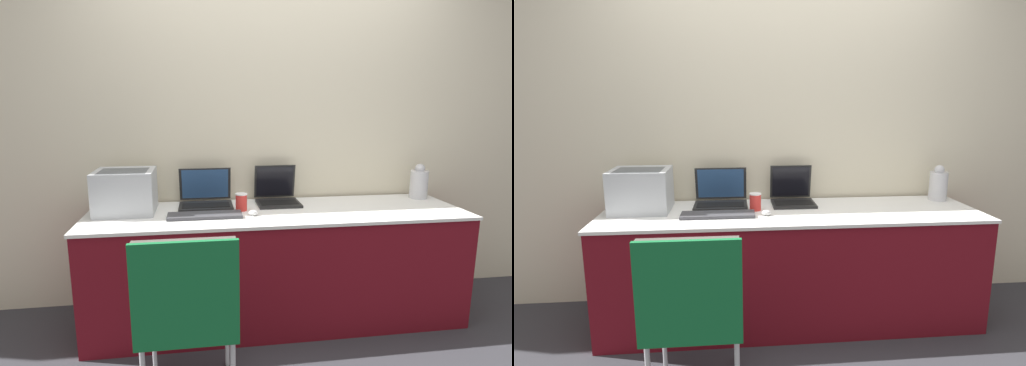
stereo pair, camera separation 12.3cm
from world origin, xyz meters
The scene contains 11 objects.
ground_plane centered at (0.00, 0.00, 0.00)m, with size 14.00×14.00×0.00m, color #333338.
wall_back centered at (0.00, 0.71, 1.30)m, with size 8.00×0.05×2.60m.
table centered at (0.00, 0.32, 0.38)m, with size 2.43×0.67×0.75m.
printer centered at (-0.97, 0.42, 0.90)m, with size 0.36×0.33×0.27m.
laptop_left centered at (-0.46, 0.52, 0.81)m, with size 0.36×0.30×0.25m.
laptop_right centered at (0.03, 0.52, 0.81)m, with size 0.29×0.29×0.25m.
external_keyboard centered at (-0.47, 0.24, 0.76)m, with size 0.45×0.14×0.02m.
coffee_cup centered at (-0.23, 0.36, 0.81)m, with size 0.08×0.08×0.11m.
mouse centered at (-0.17, 0.23, 0.77)m, with size 0.06×0.05×0.03m.
metal_pitcher centered at (1.09, 0.52, 0.87)m, with size 0.13×0.13×0.25m.
chair centered at (-0.57, -0.47, 0.55)m, with size 0.45×0.46×0.89m.
Camera 1 is at (-0.49, -2.14, 1.44)m, focal length 28.00 mm.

